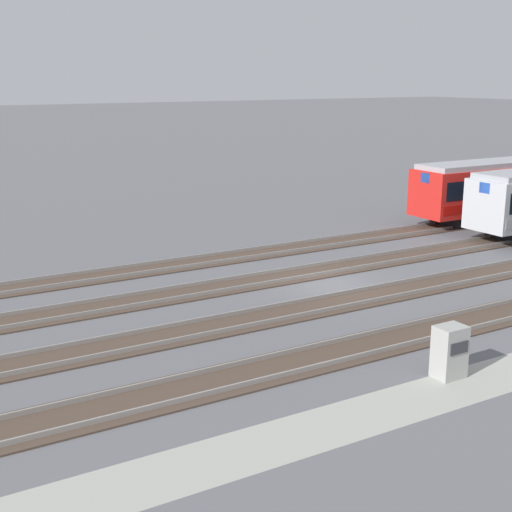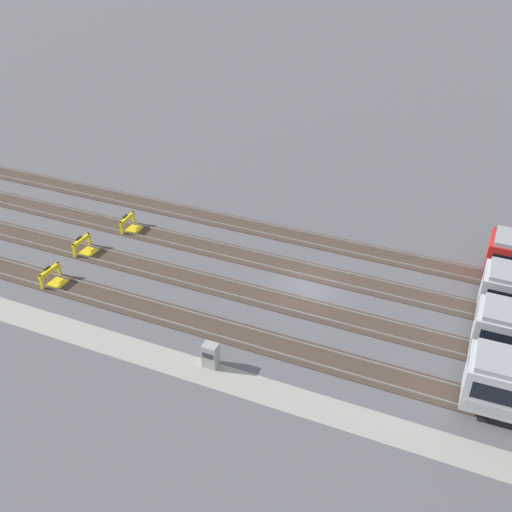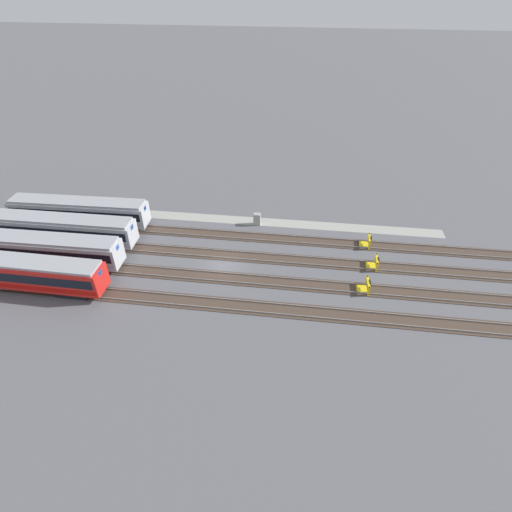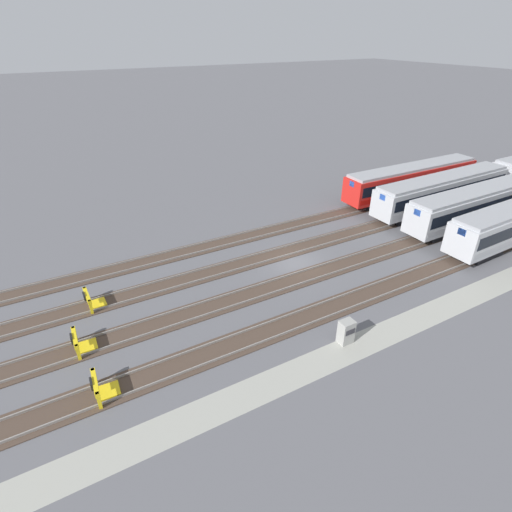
{
  "view_description": "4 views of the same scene",
  "coord_description": "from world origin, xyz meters",
  "views": [
    {
      "loc": [
        -17.79,
        -23.53,
        8.76
      ],
      "look_at": [
        -3.86,
        -0.0,
        1.8
      ],
      "focal_mm": 50.0,
      "sensor_mm": 36.0,
      "label": 1
    },
    {
      "loc": [
        9.92,
        -32.58,
        25.21
      ],
      "look_at": [
        -3.86,
        -0.0,
        1.8
      ],
      "focal_mm": 42.0,
      "sensor_mm": 36.0,
      "label": 2
    },
    {
      "loc": [
        -8.43,
        35.42,
        28.53
      ],
      "look_at": [
        -3.86,
        -0.0,
        1.8
      ],
      "focal_mm": 28.0,
      "sensor_mm": 36.0,
      "label": 3
    },
    {
      "loc": [
        -16.98,
        -23.37,
        17.04
      ],
      "look_at": [
        -3.86,
        -0.0,
        1.8
      ],
      "focal_mm": 28.0,
      "sensor_mm": 36.0,
      "label": 4
    }
  ],
  "objects": [
    {
      "name": "service_walkway",
      "position": [
        0.0,
        -10.15,
        0.0
      ],
      "size": [
        54.0,
        2.0,
        0.01
      ],
      "primitive_type": "cube",
      "color": "#9E9E93",
      "rests_on": "ground"
    },
    {
      "name": "bumper_stop_near_inner_track",
      "position": [
        -17.23,
        -2.12,
        0.51
      ],
      "size": [
        1.37,
        2.01,
        1.22
      ],
      "color": "yellow",
      "rests_on": "ground"
    },
    {
      "name": "bumper_stop_nearest_track",
      "position": [
        -16.82,
        -6.36,
        0.51
      ],
      "size": [
        1.38,
        2.01,
        1.22
      ],
      "color": "yellow",
      "rests_on": "ground"
    },
    {
      "name": "rail_track_far_inner",
      "position": [
        0.0,
        6.34,
        0.04
      ],
      "size": [
        90.0,
        2.23,
        0.21
      ],
      "color": "#47382D",
      "rests_on": "ground"
    },
    {
      "name": "electrical_cabinet",
      "position": [
        -2.78,
        -9.46,
        0.8
      ],
      "size": [
        0.9,
        0.73,
        1.6
      ],
      "color": "#9E9E99",
      "rests_on": "ground"
    },
    {
      "name": "subway_car_front_row_right_inner",
      "position": [
        20.2,
        2.17,
        2.04
      ],
      "size": [
        18.03,
        3.03,
        3.7
      ],
      "color": "#B7BABF",
      "rests_on": "ground"
    },
    {
      "name": "ground_plane",
      "position": [
        0.0,
        0.0,
        0.0
      ],
      "size": [
        400.0,
        400.0,
        0.0
      ],
      "primitive_type": "plane",
      "color": "#5B5B60"
    },
    {
      "name": "rail_track_near_inner",
      "position": [
        0.0,
        -2.11,
        0.04
      ],
      "size": [
        90.0,
        2.24,
        0.21
      ],
      "color": "#47382D",
      "rests_on": "ground"
    },
    {
      "name": "subway_car_front_row_centre",
      "position": [
        20.2,
        -6.34,
        2.04
      ],
      "size": [
        18.06,
        3.27,
        3.7
      ],
      "color": "#B7BABF",
      "rests_on": "ground"
    },
    {
      "name": "bumper_stop_middle_track",
      "position": [
        -15.87,
        2.12,
        0.51
      ],
      "size": [
        1.36,
        2.01,
        1.22
      ],
      "color": "yellow",
      "rests_on": "ground"
    },
    {
      "name": "subway_car_front_row_leftmost",
      "position": [
        20.2,
        6.31,
        2.04
      ],
      "size": [
        18.04,
        3.1,
        3.7
      ],
      "color": "red",
      "rests_on": "ground"
    },
    {
      "name": "rail_track_middle",
      "position": [
        0.0,
        2.11,
        0.04
      ],
      "size": [
        90.0,
        2.24,
        0.21
      ],
      "color": "#47382D",
      "rests_on": "ground"
    },
    {
      "name": "subway_car_front_row_left_inner",
      "position": [
        20.2,
        -2.07,
        2.04
      ],
      "size": [
        18.01,
        2.93,
        3.7
      ],
      "color": "#B7BABF",
      "rests_on": "ground"
    },
    {
      "name": "rail_track_nearest",
      "position": [
        0.0,
        -6.34,
        0.04
      ],
      "size": [
        90.0,
        2.23,
        0.21
      ],
      "color": "#47382D",
      "rests_on": "ground"
    }
  ]
}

